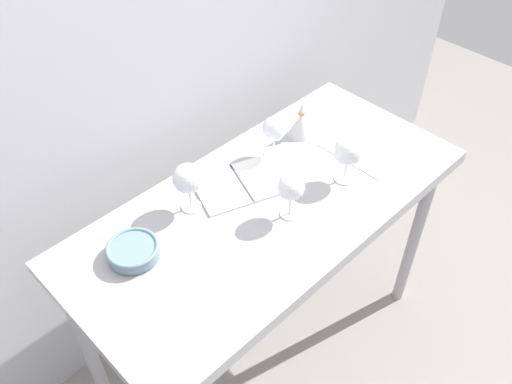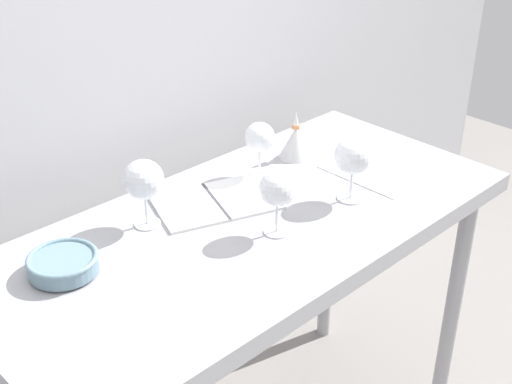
% 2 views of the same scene
% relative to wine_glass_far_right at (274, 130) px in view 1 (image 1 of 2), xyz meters
% --- Properties ---
extents(ground_plane, '(6.00, 6.00, 0.00)m').
position_rel_wine_glass_far_right_xyz_m(ground_plane, '(-0.19, -0.15, -1.01)').
color(ground_plane, gray).
extents(back_wall, '(3.80, 0.04, 2.60)m').
position_rel_wine_glass_far_right_xyz_m(back_wall, '(-0.19, 0.34, 0.29)').
color(back_wall, '#B6B6BB').
rests_on(back_wall, ground_plane).
extents(steel_counter, '(1.40, 0.65, 0.90)m').
position_rel_wine_glass_far_right_xyz_m(steel_counter, '(-0.19, -0.16, -0.22)').
color(steel_counter, '#9E9EA3').
rests_on(steel_counter, ground_plane).
extents(wine_glass_far_right, '(0.08, 0.08, 0.16)m').
position_rel_wine_glass_far_right_xyz_m(wine_glass_far_right, '(0.00, 0.00, 0.00)').
color(wine_glass_far_right, white).
rests_on(wine_glass_far_right, steel_counter).
extents(wine_glass_far_left, '(0.10, 0.10, 0.18)m').
position_rel_wine_glass_far_right_xyz_m(wine_glass_far_left, '(-0.39, -0.00, 0.01)').
color(wine_glass_far_left, white).
rests_on(wine_glass_far_left, steel_counter).
extents(wine_glass_near_center, '(0.09, 0.09, 0.17)m').
position_rel_wine_glass_far_right_xyz_m(wine_glass_near_center, '(-0.18, -0.25, 0.01)').
color(wine_glass_near_center, white).
rests_on(wine_glass_near_center, steel_counter).
extents(wine_glass_near_right, '(0.10, 0.10, 0.17)m').
position_rel_wine_glass_far_right_xyz_m(wine_glass_near_right, '(0.08, -0.26, 0.01)').
color(wine_glass_near_right, white).
rests_on(wine_glass_near_right, steel_counter).
extents(open_notebook, '(0.36, 0.30, 0.01)m').
position_rel_wine_glass_far_right_xyz_m(open_notebook, '(-0.20, -0.04, -0.11)').
color(open_notebook, white).
rests_on(open_notebook, steel_counter).
extents(tasting_sheet_upper, '(0.18, 0.27, 0.00)m').
position_rel_wine_glass_far_right_xyz_m(tasting_sheet_upper, '(0.24, -0.21, -0.11)').
color(tasting_sheet_upper, white).
rests_on(tasting_sheet_upper, steel_counter).
extents(tasting_bowl, '(0.16, 0.16, 0.05)m').
position_rel_wine_glass_far_right_xyz_m(tasting_bowl, '(-0.64, -0.04, -0.08)').
color(tasting_bowl, beige).
rests_on(tasting_bowl, steel_counter).
extents(decanter_funnel, '(0.10, 0.10, 0.14)m').
position_rel_wine_glass_far_right_xyz_m(decanter_funnel, '(0.15, 0.01, -0.06)').
color(decanter_funnel, silver).
rests_on(decanter_funnel, steel_counter).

